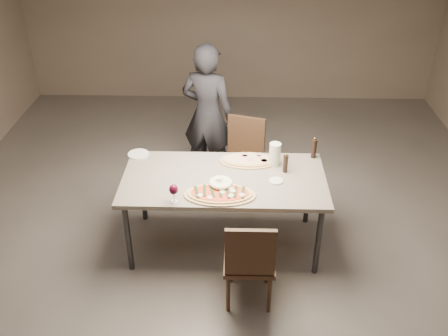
{
  "coord_description": "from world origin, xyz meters",
  "views": [
    {
      "loc": [
        0.11,
        -3.7,
        3.13
      ],
      "look_at": [
        0.0,
        0.0,
        0.85
      ],
      "focal_mm": 40.0,
      "sensor_mm": 36.0,
      "label": 1
    }
  ],
  "objects_px": {
    "pepper_mill_left": "(286,163)",
    "diner": "(208,115)",
    "zucchini_pizza": "(220,194)",
    "chair_near": "(249,259)",
    "chair_far": "(243,155)",
    "dining_table": "(224,183)",
    "bread_basket": "(221,184)",
    "carafe": "(275,154)",
    "ham_pizza": "(248,160)"
  },
  "relations": [
    {
      "from": "dining_table",
      "to": "carafe",
      "type": "distance_m",
      "value": 0.54
    },
    {
      "from": "zucchini_pizza",
      "to": "carafe",
      "type": "relative_size",
      "value": 2.75
    },
    {
      "from": "dining_table",
      "to": "bread_basket",
      "type": "height_order",
      "value": "bread_basket"
    },
    {
      "from": "zucchini_pizza",
      "to": "ham_pizza",
      "type": "bearing_deg",
      "value": 76.6
    },
    {
      "from": "pepper_mill_left",
      "to": "chair_near",
      "type": "relative_size",
      "value": 0.22
    },
    {
      "from": "dining_table",
      "to": "carafe",
      "type": "height_order",
      "value": "carafe"
    },
    {
      "from": "carafe",
      "to": "diner",
      "type": "xyz_separation_m",
      "value": [
        -0.67,
        0.93,
        -0.06
      ]
    },
    {
      "from": "diner",
      "to": "ham_pizza",
      "type": "bearing_deg",
      "value": 134.47
    },
    {
      "from": "carafe",
      "to": "diner",
      "type": "bearing_deg",
      "value": 125.59
    },
    {
      "from": "dining_table",
      "to": "ham_pizza",
      "type": "xyz_separation_m",
      "value": [
        0.22,
        0.28,
        0.07
      ]
    },
    {
      "from": "carafe",
      "to": "chair_near",
      "type": "bearing_deg",
      "value": -103.38
    },
    {
      "from": "zucchini_pizza",
      "to": "diner",
      "type": "xyz_separation_m",
      "value": [
        -0.19,
        1.45,
        0.03
      ]
    },
    {
      "from": "carafe",
      "to": "diner",
      "type": "relative_size",
      "value": 0.14
    },
    {
      "from": "dining_table",
      "to": "diner",
      "type": "distance_m",
      "value": 1.19
    },
    {
      "from": "dining_table",
      "to": "carafe",
      "type": "relative_size",
      "value": 8.2
    },
    {
      "from": "pepper_mill_left",
      "to": "bread_basket",
      "type": "bearing_deg",
      "value": -153.83
    },
    {
      "from": "dining_table",
      "to": "chair_far",
      "type": "height_order",
      "value": "chair_far"
    },
    {
      "from": "zucchini_pizza",
      "to": "chair_far",
      "type": "bearing_deg",
      "value": 89.87
    },
    {
      "from": "pepper_mill_left",
      "to": "carafe",
      "type": "relative_size",
      "value": 0.85
    },
    {
      "from": "zucchini_pizza",
      "to": "ham_pizza",
      "type": "distance_m",
      "value": 0.61
    },
    {
      "from": "dining_table",
      "to": "chair_far",
      "type": "distance_m",
      "value": 0.89
    },
    {
      "from": "chair_near",
      "to": "diner",
      "type": "xyz_separation_m",
      "value": [
        -0.43,
        1.92,
        0.32
      ]
    },
    {
      "from": "dining_table",
      "to": "chair_near",
      "type": "relative_size",
      "value": 2.11
    },
    {
      "from": "dining_table",
      "to": "chair_near",
      "type": "xyz_separation_m",
      "value": [
        0.22,
        -0.75,
        -0.22
      ]
    },
    {
      "from": "ham_pizza",
      "to": "zucchini_pizza",
      "type": "bearing_deg",
      "value": -119.56
    },
    {
      "from": "zucchini_pizza",
      "to": "diner",
      "type": "bearing_deg",
      "value": 107.38
    },
    {
      "from": "carafe",
      "to": "chair_near",
      "type": "relative_size",
      "value": 0.26
    },
    {
      "from": "zucchini_pizza",
      "to": "pepper_mill_left",
      "type": "height_order",
      "value": "pepper_mill_left"
    },
    {
      "from": "chair_near",
      "to": "chair_far",
      "type": "bearing_deg",
      "value": 91.44
    },
    {
      "from": "bread_basket",
      "to": "pepper_mill_left",
      "type": "relative_size",
      "value": 1.07
    },
    {
      "from": "pepper_mill_left",
      "to": "ham_pizza",
      "type": "bearing_deg",
      "value": 153.02
    },
    {
      "from": "bread_basket",
      "to": "diner",
      "type": "distance_m",
      "value": 1.34
    },
    {
      "from": "bread_basket",
      "to": "chair_far",
      "type": "relative_size",
      "value": 0.23
    },
    {
      "from": "bread_basket",
      "to": "chair_far",
      "type": "bearing_deg",
      "value": 78.76
    },
    {
      "from": "dining_table",
      "to": "pepper_mill_left",
      "type": "distance_m",
      "value": 0.58
    },
    {
      "from": "carafe",
      "to": "chair_near",
      "type": "distance_m",
      "value": 1.09
    },
    {
      "from": "dining_table",
      "to": "ham_pizza",
      "type": "relative_size",
      "value": 3.36
    },
    {
      "from": "zucchini_pizza",
      "to": "chair_near",
      "type": "distance_m",
      "value": 0.61
    },
    {
      "from": "bread_basket",
      "to": "carafe",
      "type": "xyz_separation_m",
      "value": [
        0.48,
        0.4,
        0.07
      ]
    },
    {
      "from": "chair_far",
      "to": "diner",
      "type": "height_order",
      "value": "diner"
    },
    {
      "from": "bread_basket",
      "to": "chair_near",
      "type": "distance_m",
      "value": 0.71
    },
    {
      "from": "chair_far",
      "to": "zucchini_pizza",
      "type": "bearing_deg",
      "value": 96.12
    },
    {
      "from": "ham_pizza",
      "to": "diner",
      "type": "bearing_deg",
      "value": 109.75
    },
    {
      "from": "pepper_mill_left",
      "to": "diner",
      "type": "bearing_deg",
      "value": 125.7
    },
    {
      "from": "dining_table",
      "to": "pepper_mill_left",
      "type": "relative_size",
      "value": 9.63
    },
    {
      "from": "bread_basket",
      "to": "pepper_mill_left",
      "type": "xyz_separation_m",
      "value": [
        0.57,
        0.28,
        0.05
      ]
    },
    {
      "from": "zucchini_pizza",
      "to": "bread_basket",
      "type": "bearing_deg",
      "value": 99.45
    },
    {
      "from": "pepper_mill_left",
      "to": "carafe",
      "type": "xyz_separation_m",
      "value": [
        -0.09,
        0.12,
        0.02
      ]
    },
    {
      "from": "chair_far",
      "to": "diner",
      "type": "distance_m",
      "value": 0.59
    },
    {
      "from": "dining_table",
      "to": "ham_pizza",
      "type": "bearing_deg",
      "value": 52.02
    }
  ]
}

